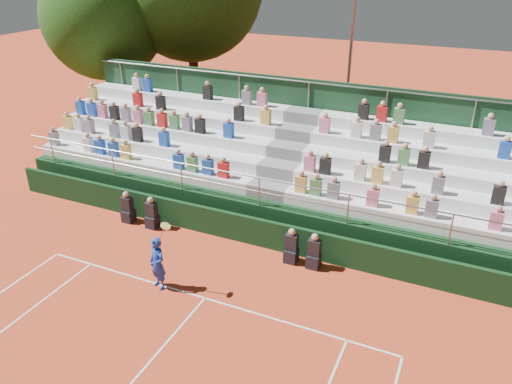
% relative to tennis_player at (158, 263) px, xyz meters
% --- Properties ---
extents(ground, '(90.00, 90.00, 0.00)m').
position_rel_tennis_player_xyz_m(ground, '(1.47, 0.08, -0.82)').
color(ground, '#C54220').
rests_on(ground, ground).
extents(courtside_wall, '(20.00, 0.15, 1.00)m').
position_rel_tennis_player_xyz_m(courtside_wall, '(1.47, 3.28, -0.32)').
color(courtside_wall, black).
rests_on(courtside_wall, ground).
extents(line_officials, '(7.42, 0.40, 1.19)m').
position_rel_tennis_player_xyz_m(line_officials, '(0.33, 2.83, -0.35)').
color(line_officials, black).
rests_on(line_officials, ground).
extents(grandstand, '(20.00, 5.20, 4.40)m').
position_rel_tennis_player_xyz_m(grandstand, '(1.47, 6.52, 0.26)').
color(grandstand, black).
rests_on(grandstand, ground).
extents(tennis_player, '(0.88, 0.59, 2.22)m').
position_rel_tennis_player_xyz_m(tennis_player, '(0.00, 0.00, 0.00)').
color(tennis_player, '#1636A8').
rests_on(tennis_player, ground).
extents(tree_west, '(6.12, 6.12, 8.85)m').
position_rel_tennis_player_xyz_m(tree_west, '(-10.29, 11.04, 4.95)').
color(tree_west, '#341E12').
rests_on(tree_west, ground).
extents(floodlight_mast, '(0.60, 0.25, 9.11)m').
position_rel_tennis_player_xyz_m(floodlight_mast, '(1.68, 13.85, 4.42)').
color(floodlight_mast, gray).
rests_on(floodlight_mast, ground).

